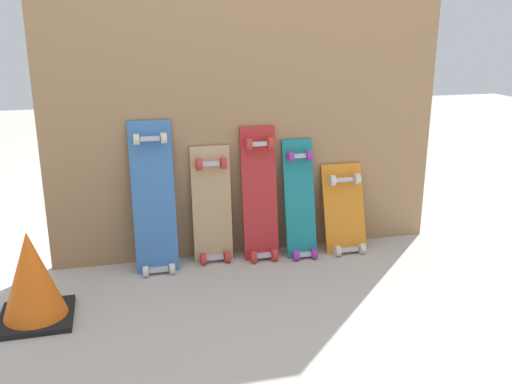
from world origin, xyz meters
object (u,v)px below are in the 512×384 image
skateboard_teal (300,205)px  traffic_cone (32,278)px  skateboard_red (260,200)px  skateboard_natural (212,210)px  skateboard_blue (154,204)px  skateboard_orange (345,215)px

skateboard_teal → traffic_cone: 1.39m
skateboard_red → skateboard_natural: bearing=174.8°
skateboard_natural → traffic_cone: 0.97m
skateboard_natural → skateboard_blue: bearing=-172.7°
skateboard_orange → traffic_cone: 1.64m
skateboard_orange → traffic_cone: (-1.59, -0.41, -0.01)m
skateboard_natural → skateboard_orange: 0.74m
skateboard_teal → skateboard_orange: skateboard_teal is taller
skateboard_orange → skateboard_blue: bearing=179.7°
skateboard_orange → traffic_cone: skateboard_orange is taller
skateboard_red → skateboard_orange: skateboard_red is taller
skateboard_blue → skateboard_teal: size_ratio=1.19×
skateboard_blue → traffic_cone: (-0.55, -0.42, -0.15)m
skateboard_teal → skateboard_natural: bearing=175.1°
traffic_cone → skateboard_red: bearing=21.2°
skateboard_blue → skateboard_orange: size_ratio=1.52×
skateboard_orange → skateboard_natural: bearing=176.6°
skateboard_blue → skateboard_teal: 0.78m
skateboard_blue → skateboard_red: 0.56m
skateboard_natural → traffic_cone: bearing=-152.0°
skateboard_teal → traffic_cone: size_ratio=1.73×
skateboard_blue → skateboard_natural: (0.30, 0.04, -0.07)m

